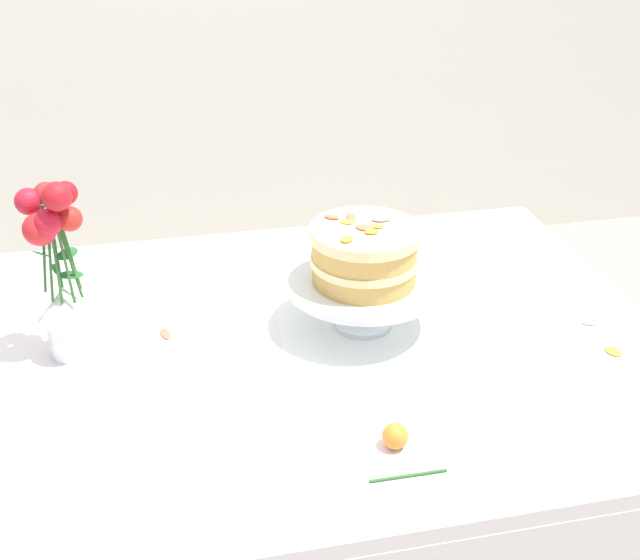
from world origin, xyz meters
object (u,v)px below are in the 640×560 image
(cake_stand, at_px, (363,289))
(layer_cake, at_px, (364,254))
(flower_vase, at_px, (60,276))
(fallen_rose, at_px, (396,438))
(dining_table, at_px, (293,388))

(cake_stand, distance_m, layer_cake, 0.07)
(layer_cake, relative_size, flower_vase, 0.60)
(layer_cake, bearing_deg, cake_stand, -55.49)
(flower_vase, xyz_separation_m, fallen_rose, (0.50, -0.38, -0.14))
(layer_cake, bearing_deg, fallen_rose, -96.82)
(dining_table, height_order, flower_vase, flower_vase)
(layer_cake, relative_size, fallen_rose, 1.72)
(dining_table, bearing_deg, flower_vase, 169.86)
(flower_vase, distance_m, fallen_rose, 0.64)
(cake_stand, bearing_deg, flower_vase, 177.39)
(dining_table, height_order, cake_stand, cake_stand)
(dining_table, distance_m, layer_cake, 0.29)
(dining_table, bearing_deg, cake_stand, 17.53)
(flower_vase, bearing_deg, fallen_rose, -37.29)
(cake_stand, height_order, layer_cake, layer_cake)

